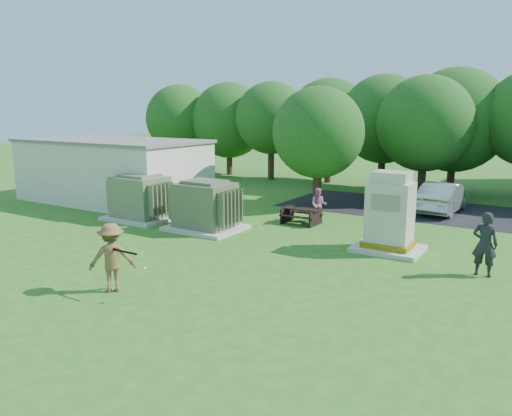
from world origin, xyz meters
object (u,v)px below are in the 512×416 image
Objects in this scene: generator_cabinet at (390,217)px; car_silver_a at (443,197)px; car_white at (381,191)px; transformer_left at (140,198)px; person_by_generator at (485,244)px; transformer_right at (205,207)px; picnic_table at (301,214)px; batter at (112,257)px; person_at_picnic at (319,205)px.

generator_cabinet is 8.05m from car_silver_a.
transformer_left is at bearing -149.46° from car_white.
generator_cabinet is 3.45m from person_by_generator.
picnic_table is (2.90, 3.08, -0.54)m from transformer_right.
batter is 10.92m from person_at_picnic.
transformer_right is 1.06× the size of generator_cabinet.
transformer_right is 7.50m from generator_cabinet.
person_at_picnic is (7.06, 3.85, -0.21)m from transformer_left.
person_at_picnic is at bearing 48.87° from transformer_right.
person_at_picnic is at bearing 28.60° from transformer_left.
transformer_right is 1.52× the size of person_by_generator.
person_by_generator is at bearing -1.06° from transformer_right.
transformer_left reaches higher than person_at_picnic.
transformer_left is 9.15m from batter.
car_silver_a is (5.41, 15.97, -0.22)m from batter.
picnic_table is at bearing -121.77° from car_white.
person_by_generator is at bearing -0.79° from transformer_left.
transformer_left and transformer_right have the same top height.
picnic_table is 0.81× the size of person_by_generator.
batter is at bearing -116.83° from car_white.
batter is at bearing -93.99° from picnic_table.
generator_cabinet reaches higher than person_at_picnic.
person_at_picnic is (0.47, 0.77, 0.33)m from picnic_table.
transformer_right is 4.26m from picnic_table.
transformer_left is at bearing 40.93° from car_silver_a.
batter is at bearing -116.00° from person_at_picnic.
transformer_left is 8.05m from person_at_picnic.
picnic_table is at bearing 46.74° from transformer_right.
batter is (2.19, -7.00, -0.01)m from transformer_right.
transformer_left is 1.56× the size of batter.
generator_cabinet is at bearing -55.45° from person_at_picnic.
transformer_right is 1.87× the size of picnic_table.
picnic_table is at bearing -140.94° from person_at_picnic.
transformer_right is at bearing -172.86° from generator_cabinet.
generator_cabinet is 1.87× the size of person_at_picnic.
transformer_right is (3.70, 0.00, 0.00)m from transformer_left.
generator_cabinet is at bearing 7.14° from transformer_right.
transformer_left is 1.87× the size of picnic_table.
picnic_table is at bearing -138.54° from batter.
person_at_picnic is (-4.08, 2.92, -0.48)m from generator_cabinet.
picnic_table is at bearing 154.71° from generator_cabinet.
person_at_picnic is at bearing -28.76° from person_by_generator.
car_silver_a is at bearing -153.26° from batter.
transformer_right reaches higher than car_white.
car_silver_a is at bearing -71.20° from person_by_generator.
transformer_left is 14.40m from person_by_generator.
generator_cabinet is 1.76× the size of picnic_table.
transformer_left is at bearing -175.22° from generator_cabinet.
transformer_left reaches higher than batter.
generator_cabinet is 1.47× the size of batter.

